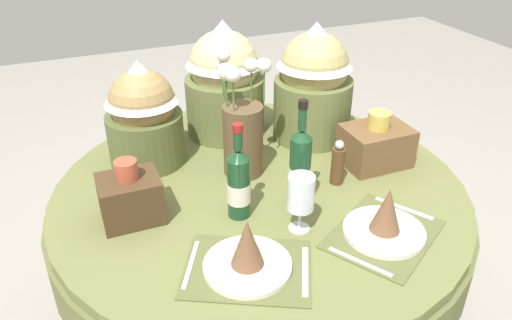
% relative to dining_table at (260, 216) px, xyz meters
% --- Properties ---
extents(dining_table, '(1.42, 1.42, 0.73)m').
position_rel_dining_table_xyz_m(dining_table, '(0.00, 0.00, 0.00)').
color(dining_table, olive).
rests_on(dining_table, ground).
extents(place_setting_left, '(0.42, 0.39, 0.16)m').
position_rel_dining_table_xyz_m(place_setting_left, '(-0.19, -0.37, 0.18)').
color(place_setting_left, brown).
rests_on(place_setting_left, dining_table).
extents(place_setting_right, '(0.43, 0.40, 0.16)m').
position_rel_dining_table_xyz_m(place_setting_right, '(0.23, -0.39, 0.18)').
color(place_setting_right, brown).
rests_on(place_setting_right, dining_table).
extents(flower_vase, '(0.18, 0.20, 0.43)m').
position_rel_dining_table_xyz_m(flower_vase, '(-0.02, 0.11, 0.29)').
color(flower_vase, brown).
rests_on(flower_vase, dining_table).
extents(wine_bottle_left, '(0.07, 0.07, 0.36)m').
position_rel_dining_table_xyz_m(wine_bottle_left, '(0.07, -0.16, 0.27)').
color(wine_bottle_left, '#194223').
rests_on(wine_bottle_left, dining_table).
extents(wine_bottle_centre, '(0.07, 0.07, 0.31)m').
position_rel_dining_table_xyz_m(wine_bottle_centre, '(-0.12, -0.13, 0.25)').
color(wine_bottle_centre, '#194223').
rests_on(wine_bottle_centre, dining_table).
extents(wine_glass_right, '(0.08, 0.08, 0.18)m').
position_rel_dining_table_xyz_m(wine_glass_right, '(0.02, -0.27, 0.26)').
color(wine_glass_right, silver).
rests_on(wine_glass_right, dining_table).
extents(pepper_mill, '(0.04, 0.04, 0.16)m').
position_rel_dining_table_xyz_m(pepper_mill, '(0.25, -0.09, 0.21)').
color(pepper_mill, brown).
rests_on(pepper_mill, dining_table).
extents(gift_tub_back_left, '(0.27, 0.27, 0.39)m').
position_rel_dining_table_xyz_m(gift_tub_back_left, '(-0.32, 0.31, 0.33)').
color(gift_tub_back_left, '#566033').
rests_on(gift_tub_back_left, dining_table).
extents(gift_tub_back_centre, '(0.31, 0.31, 0.46)m').
position_rel_dining_table_xyz_m(gift_tub_back_centre, '(0.03, 0.43, 0.37)').
color(gift_tub_back_centre, olive).
rests_on(gift_tub_back_centre, dining_table).
extents(gift_tub_back_right, '(0.30, 0.30, 0.46)m').
position_rel_dining_table_xyz_m(gift_tub_back_right, '(0.33, 0.26, 0.37)').
color(gift_tub_back_right, olive).
rests_on(gift_tub_back_right, dining_table).
extents(woven_basket_side_left, '(0.18, 0.15, 0.20)m').
position_rel_dining_table_xyz_m(woven_basket_side_left, '(-0.43, -0.02, 0.21)').
color(woven_basket_side_left, '#47331E').
rests_on(woven_basket_side_left, dining_table).
extents(woven_basket_side_right, '(0.23, 0.18, 0.20)m').
position_rel_dining_table_xyz_m(woven_basket_side_right, '(0.44, -0.02, 0.21)').
color(woven_basket_side_right, brown).
rests_on(woven_basket_side_right, dining_table).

